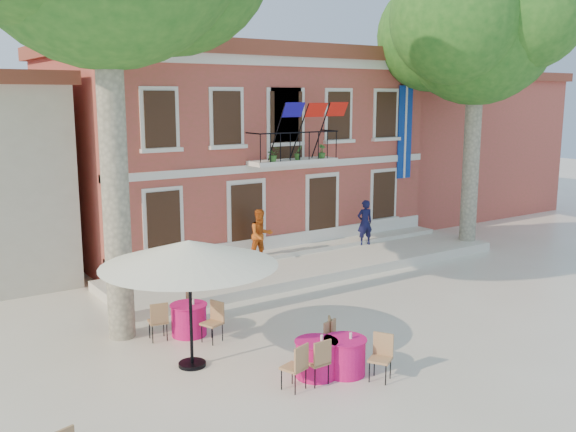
# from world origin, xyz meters

# --- Properties ---
(ground) EXTENTS (90.00, 90.00, 0.00)m
(ground) POSITION_xyz_m (0.00, 0.00, 0.00)
(ground) COLOR beige
(ground) RESTS_ON ground
(main_building) EXTENTS (13.50, 9.59, 7.50)m
(main_building) POSITION_xyz_m (2.00, 9.99, 3.78)
(main_building) COLOR #B84642
(main_building) RESTS_ON ground
(neighbor_east) EXTENTS (9.40, 9.40, 6.40)m
(neighbor_east) POSITION_xyz_m (14.00, 11.00, 3.22)
(neighbor_east) COLOR #B84642
(neighbor_east) RESTS_ON ground
(terrace) EXTENTS (14.00, 3.40, 0.30)m
(terrace) POSITION_xyz_m (2.00, 4.40, 0.15)
(terrace) COLOR silver
(terrace) RESTS_ON ground
(plane_tree_east) EXTENTS (5.55, 5.55, 10.90)m
(plane_tree_east) POSITION_xyz_m (8.66, 3.50, 8.06)
(plane_tree_east) COLOR #A59E84
(plane_tree_east) RESTS_ON ground
(patio_umbrella) EXTENTS (3.71, 3.71, 2.76)m
(patio_umbrella) POSITION_xyz_m (-4.84, -0.55, 2.48)
(patio_umbrella) COLOR black
(patio_umbrella) RESTS_ON ground
(pedestrian_navy) EXTENTS (0.68, 0.52, 1.67)m
(pedestrian_navy) POSITION_xyz_m (4.90, 5.10, 1.13)
(pedestrian_navy) COLOR #101136
(pedestrian_navy) RESTS_ON terrace
(pedestrian_orange) EXTENTS (0.89, 0.72, 1.74)m
(pedestrian_orange) POSITION_xyz_m (0.49, 5.23, 1.17)
(pedestrian_orange) COLOR #C45617
(pedestrian_orange) RESTS_ON terrace
(cafe_table_0) EXTENTS (1.96, 0.97, 0.95)m
(cafe_table_0) POSITION_xyz_m (-2.97, -2.46, 0.42)
(cafe_table_0) COLOR #D9146A
(cafe_table_0) RESTS_ON ground
(cafe_table_1) EXTENTS (1.64, 1.87, 0.95)m
(cafe_table_1) POSITION_xyz_m (-2.40, -2.70, 0.43)
(cafe_table_1) COLOR #D9146A
(cafe_table_1) RESTS_ON ground
(cafe_table_3) EXTENTS (1.76, 1.84, 0.95)m
(cafe_table_3) POSITION_xyz_m (-4.10, 1.14, 0.43)
(cafe_table_3) COLOR #D9146A
(cafe_table_3) RESTS_ON ground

